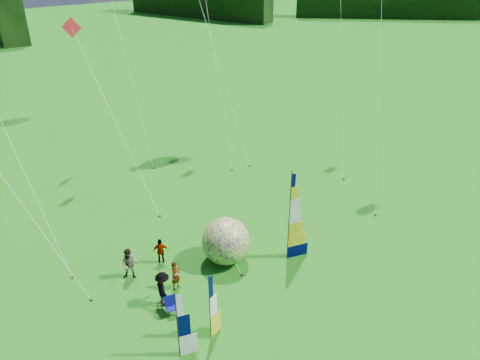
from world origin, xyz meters
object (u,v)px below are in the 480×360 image
spectator_d (161,251)px  spectator_b (130,264)px  spectator_a (176,276)px  spectator_c (163,289)px  side_banner_left (210,309)px  kite_whale (209,22)px  feather_banner_main (289,218)px  camp_chair (172,307)px  bol_inflatable (226,241)px  side_banner_far (178,327)px

spectator_d → spectator_b: bearing=34.5°
spectator_a → spectator_c: bearing=-165.4°
side_banner_left → kite_whale: 23.17m
feather_banner_main → camp_chair: bearing=-164.5°
bol_inflatable → camp_chair: 4.83m
spectator_a → spectator_d: (0.26, 2.33, -0.04)m
side_banner_far → spectator_d: side_banner_far is taller
side_banner_left → bol_inflatable: size_ratio=1.32×
spectator_a → spectator_d: 2.34m
feather_banner_main → side_banner_left: feather_banner_main is taller
side_banner_far → camp_chair: 2.83m
bol_inflatable → kite_whale: 18.32m
spectator_c → kite_whale: kite_whale is taller
side_banner_far → spectator_c: size_ratio=1.81×
kite_whale → spectator_d: bearing=-111.0°
bol_inflatable → spectator_a: bearing=-171.1°
side_banner_far → bol_inflatable: size_ratio=1.30×
spectator_b → kite_whale: size_ratio=0.09×
bol_inflatable → spectator_a: 3.36m
spectator_b → spectator_d: (1.88, 0.32, -0.15)m
side_banner_far → spectator_d: 6.69m
spectator_b → spectator_d: 1.91m
spectator_a → spectator_b: 2.58m
side_banner_left → spectator_b: (-1.39, 5.84, -0.82)m
spectator_c → kite_whale: size_ratio=0.09×
feather_banner_main → spectator_d: feather_banner_main is taller
feather_banner_main → camp_chair: feather_banner_main is taller
side_banner_left → spectator_c: (-0.79, 3.11, -0.78)m
feather_banner_main → spectator_b: size_ratio=2.93×
spectator_d → camp_chair: spectator_d is taller
feather_banner_main → kite_whale: size_ratio=0.27×
spectator_c → bol_inflatable: bearing=-72.0°
feather_banner_main → side_banner_far: size_ratio=1.55×
feather_banner_main → kite_whale: kite_whale is taller
spectator_a → camp_chair: spectator_a is taller
side_banner_far → spectator_b: 6.03m
bol_inflatable → spectator_c: size_ratio=1.38×
spectator_a → spectator_b: spectator_b is taller
side_banner_left → spectator_d: side_banner_left is taller
camp_chair → spectator_b: bearing=107.0°
feather_banner_main → bol_inflatable: size_ratio=2.02×
spectator_b → feather_banner_main: bearing=10.9°
spectator_a → side_banner_left: bearing=-113.7°
camp_chair → kite_whale: bearing=61.5°
bol_inflatable → camp_chair: size_ratio=2.72×
spectator_b → kite_whale: kite_whale is taller
spectator_b → camp_chair: 3.63m
side_banner_left → kite_whale: kite_whale is taller
spectator_a → kite_whale: bearing=33.4°
spectator_c → camp_chair: spectator_c is taller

